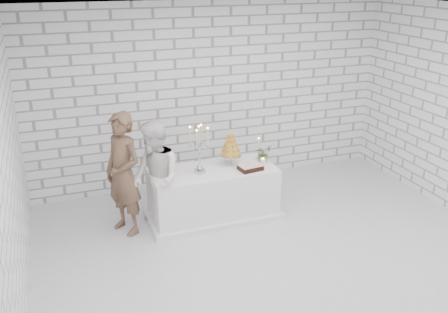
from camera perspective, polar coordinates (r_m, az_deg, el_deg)
ground at (r=6.52m, az=6.10°, el=-10.95°), size 6.00×5.00×0.01m
ceiling at (r=5.54m, az=7.35°, el=16.33°), size 6.00×5.00×0.01m
wall_back at (r=8.07m, az=-1.31°, el=7.19°), size 6.00×0.01×3.00m
wall_front at (r=4.01m, az=23.02°, el=-9.90°), size 6.00×0.01×3.00m
wall_left at (r=5.31m, az=-23.75°, el=-2.31°), size 0.01×5.00×3.00m
cake_table at (r=7.16m, az=-1.28°, el=-4.28°), size 1.80×0.80×0.75m
groom at (r=6.71m, az=-11.64°, el=-2.02°), size 0.67×0.75×1.72m
bride at (r=6.64m, az=-7.99°, el=-2.61°), size 0.69×0.84×1.60m
candelabra at (r=6.78m, az=-2.90°, el=0.84°), size 0.34×0.34×0.70m
croquembouche at (r=7.09m, az=0.79°, el=0.94°), size 0.33×0.33×0.50m
chocolate_cake at (r=6.98m, az=3.09°, el=-1.25°), size 0.35×0.27×0.08m
pillar_candle at (r=7.10m, az=4.54°, el=-0.72°), size 0.09×0.09×0.12m
extra_taper at (r=7.35m, az=4.04°, el=0.89°), size 0.06×0.06×0.32m
flowers at (r=7.25m, az=4.59°, el=0.35°), size 0.30×0.29×0.26m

